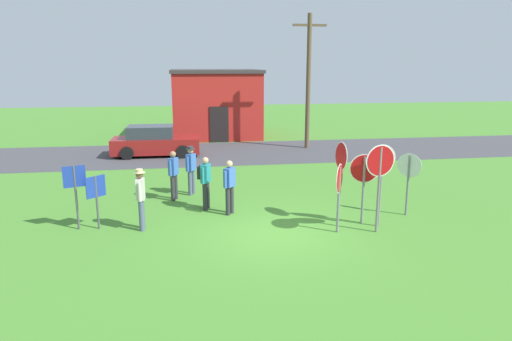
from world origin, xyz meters
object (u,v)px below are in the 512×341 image
person_on_left (191,167)px  person_with_sunhat (230,184)px  parked_car_on_street (155,142)px  stop_sign_rear_left (380,172)px  info_panel_leftmost (75,186)px  info_panel_middle (96,193)px  person_in_blue (174,173)px  stop_sign_low_front (409,174)px  stop_sign_leaning_left (381,171)px  stop_sign_rear_right (364,176)px  stop_sign_center_cluster (341,167)px  person_holding_notes (205,179)px  stop_sign_leaning_right (339,186)px  utility_pole (308,79)px  person_in_teal (141,196)px

person_on_left → person_with_sunhat: (1.12, -2.38, -0.03)m
parked_car_on_street → stop_sign_rear_left: (6.67, -12.01, 1.01)m
info_panel_leftmost → person_with_sunhat: bearing=8.9°
parked_car_on_street → info_panel_middle: size_ratio=2.85×
person_in_blue → info_panel_leftmost: 3.61m
stop_sign_low_front → person_on_left: 7.26m
stop_sign_leaning_left → info_panel_leftmost: (-8.41, 1.08, -0.36)m
stop_sign_rear_right → person_on_left: size_ratio=1.18×
stop_sign_leaning_left → stop_sign_center_cluster: size_ratio=1.00×
stop_sign_center_cluster → person_with_sunhat: 3.38m
stop_sign_leaning_left → person_holding_notes: (-4.79, 2.38, -0.64)m
stop_sign_leaning_right → person_holding_notes: stop_sign_leaning_right is taller
stop_sign_rear_right → stop_sign_rear_left: stop_sign_rear_left is taller
utility_pole → stop_sign_rear_left: bearing=-96.5°
parked_car_on_street → person_in_blue: (1.10, -8.04, 0.26)m
parked_car_on_street → person_in_blue: size_ratio=2.57×
person_with_sunhat → info_panel_middle: 3.85m
parked_car_on_street → person_in_teal: bearing=-88.6°
stop_sign_leaning_right → stop_sign_center_cluster: 0.99m
stop_sign_low_front → person_holding_notes: 6.25m
stop_sign_leaning_left → info_panel_middle: size_ratio=1.56×
person_on_left → person_holding_notes: bearing=-76.8°
stop_sign_rear_right → person_with_sunhat: (-3.72, 1.41, -0.45)m
person_holding_notes → person_in_blue: (-1.01, 1.17, -0.03)m
person_in_teal → person_in_blue: (0.84, 2.77, -0.03)m
person_in_blue → stop_sign_low_front: bearing=-21.1°
person_holding_notes → person_in_teal: (-1.84, -1.60, 0.00)m
stop_sign_center_cluster → person_in_teal: stop_sign_center_cluster is taller
stop_sign_leaning_left → person_in_teal: size_ratio=1.37×
person_in_blue → info_panel_middle: 3.26m
stop_sign_rear_left → stop_sign_center_cluster: bearing=125.6°
stop_sign_center_cluster → person_in_teal: (-5.66, 0.17, -0.65)m
stop_sign_low_front → info_panel_leftmost: 9.67m
person_in_teal → person_in_blue: person_in_teal is taller
stop_sign_leaning_right → person_with_sunhat: 3.46m
person_holding_notes → info_panel_middle: (-3.06, -1.35, 0.06)m
info_panel_middle → person_in_teal: bearing=-11.6°
stop_sign_rear_right → utility_pole: bearing=82.5°
utility_pole → info_panel_middle: (-9.09, -11.49, -2.68)m
person_on_left → stop_sign_rear_right: bearing=-38.1°
stop_sign_low_front → info_panel_leftmost: (-9.66, 0.24, -0.05)m
person_with_sunhat → person_in_blue: bearing=133.7°
stop_sign_rear_left → stop_sign_leaning_left: bearing=60.5°
person_in_teal → info_panel_middle: 1.25m
stop_sign_rear_left → person_holding_notes: (-4.56, 2.80, -0.72)m
stop_sign_leaning_right → person_with_sunhat: size_ratio=1.14×
stop_sign_rear_left → stop_sign_leaning_right: size_ratio=1.27×
stop_sign_leaning_right → person_in_teal: size_ratio=1.11×
utility_pole → info_panel_leftmost: utility_pole is taller
person_in_teal → person_in_blue: bearing=73.2°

